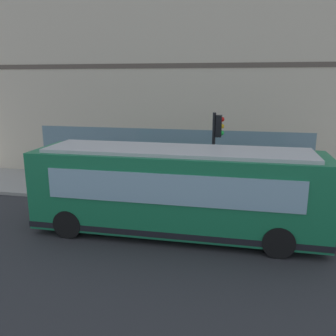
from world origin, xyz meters
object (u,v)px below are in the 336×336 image
(fire_hydrant, at_px, (160,185))
(pedestrian_near_building_entrance, at_px, (72,161))
(traffic_light_near_corner, at_px, (217,141))
(pedestrian_near_hydrant, at_px, (240,176))
(pedestrian_walking_along_curb, at_px, (314,177))
(city_bus_nearside, at_px, (176,191))
(pedestrian_by_light_pole, at_px, (151,164))

(fire_hydrant, relative_size, pedestrian_near_building_entrance, 0.43)
(traffic_light_near_corner, xyz_separation_m, fire_hydrant, (0.84, 2.62, -2.35))
(pedestrian_near_hydrant, height_order, pedestrian_walking_along_curb, pedestrian_walking_along_curb)
(pedestrian_walking_along_curb, bearing_deg, city_bus_nearside, 131.00)
(pedestrian_walking_along_curb, bearing_deg, traffic_light_near_corner, 110.63)
(pedestrian_by_light_pole, bearing_deg, fire_hydrant, -153.31)
(pedestrian_near_building_entrance, bearing_deg, fire_hydrant, -105.35)
(pedestrian_near_hydrant, bearing_deg, pedestrian_walking_along_curb, -85.81)
(city_bus_nearside, relative_size, pedestrian_by_light_pole, 6.32)
(pedestrian_walking_along_curb, distance_m, pedestrian_by_light_pole, 7.94)
(city_bus_nearside, height_order, pedestrian_near_building_entrance, city_bus_nearside)
(traffic_light_near_corner, bearing_deg, fire_hydrant, 72.19)
(traffic_light_near_corner, distance_m, pedestrian_walking_along_curb, 4.90)
(pedestrian_near_hydrant, distance_m, pedestrian_by_light_pole, 4.81)
(city_bus_nearside, relative_size, traffic_light_near_corner, 2.59)
(fire_hydrant, distance_m, pedestrian_near_hydrant, 3.75)
(city_bus_nearside, bearing_deg, pedestrian_by_light_pole, 22.57)
(pedestrian_walking_along_curb, relative_size, pedestrian_by_light_pole, 1.06)
(city_bus_nearside, distance_m, pedestrian_by_light_pole, 6.33)
(city_bus_nearside, xyz_separation_m, pedestrian_near_building_entrance, (5.36, 6.59, -0.42))
(traffic_light_near_corner, bearing_deg, pedestrian_walking_along_curb, -69.37)
(pedestrian_walking_along_curb, bearing_deg, pedestrian_near_hydrant, 94.19)
(traffic_light_near_corner, relative_size, pedestrian_near_building_entrance, 2.27)
(pedestrian_near_building_entrance, bearing_deg, city_bus_nearside, -129.09)
(city_bus_nearside, height_order, pedestrian_by_light_pole, city_bus_nearside)
(fire_hydrant, height_order, pedestrian_by_light_pole, pedestrian_by_light_pole)
(city_bus_nearside, xyz_separation_m, pedestrian_by_light_pole, (5.83, 2.42, -0.50))
(city_bus_nearside, relative_size, pedestrian_near_building_entrance, 5.86)
(traffic_light_near_corner, bearing_deg, pedestrian_near_hydrant, -37.37)
(city_bus_nearside, height_order, pedestrian_walking_along_curb, city_bus_nearside)
(pedestrian_near_hydrant, distance_m, pedestrian_near_building_entrance, 8.83)
(traffic_light_near_corner, xyz_separation_m, pedestrian_by_light_pole, (2.72, 3.57, -1.80))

